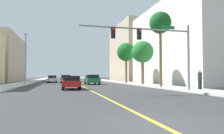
# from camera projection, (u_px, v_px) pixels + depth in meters

# --- Properties ---
(ground) EXTENTS (192.00, 192.00, 0.00)m
(ground) POSITION_uv_depth(u_px,v_px,m) (73.00, 82.00, 46.65)
(ground) COLOR #38383A
(sidewalk_left) EXTENTS (3.29, 168.00, 0.15)m
(sidewalk_left) POSITION_uv_depth(u_px,v_px,m) (30.00, 82.00, 44.46)
(sidewalk_left) COLOR beige
(sidewalk_left) RESTS_ON ground
(sidewalk_right) EXTENTS (3.29, 168.00, 0.15)m
(sidewalk_right) POSITION_uv_depth(u_px,v_px,m) (112.00, 81.00, 48.85)
(sidewalk_right) COLOR beige
(sidewalk_right) RESTS_ON ground
(lane_marking_center) EXTENTS (0.16, 144.00, 0.01)m
(lane_marking_center) POSITION_uv_depth(u_px,v_px,m) (73.00, 82.00, 46.65)
(lane_marking_center) COLOR yellow
(lane_marking_center) RESTS_ON ground
(building_right_near) EXTENTS (14.67, 22.79, 13.30)m
(building_right_near) POSITION_uv_depth(u_px,v_px,m) (195.00, 45.00, 35.87)
(building_right_near) COLOR silver
(building_right_near) RESTS_ON ground
(building_right_far) EXTENTS (15.48, 19.29, 15.48)m
(building_right_far) POSITION_uv_depth(u_px,v_px,m) (144.00, 53.00, 59.02)
(building_right_far) COLOR tan
(building_right_far) RESTS_ON ground
(traffic_signal_mast) EXTENTS (9.33, 0.36, 5.52)m
(traffic_signal_mast) POSITION_uv_depth(u_px,v_px,m) (156.00, 42.00, 16.84)
(traffic_signal_mast) COLOR gray
(traffic_signal_mast) RESTS_ON sidewalk_right
(street_lamp) EXTENTS (0.56, 0.28, 7.56)m
(street_lamp) POSITION_uv_depth(u_px,v_px,m) (25.00, 56.00, 31.01)
(street_lamp) COLOR gray
(street_lamp) RESTS_ON sidewalk_left
(palm_near) EXTENTS (2.43, 2.43, 8.33)m
(palm_near) POSITION_uv_depth(u_px,v_px,m) (160.00, 24.00, 22.91)
(palm_near) COLOR brown
(palm_near) RESTS_ON sidewalk_right
(palm_mid) EXTENTS (3.09, 3.09, 6.13)m
(palm_mid) POSITION_uv_depth(u_px,v_px,m) (143.00, 52.00, 29.18)
(palm_mid) COLOR brown
(palm_mid) RESTS_ON sidewalk_right
(palm_far) EXTENTS (3.17, 3.17, 6.86)m
(palm_far) POSITION_uv_depth(u_px,v_px,m) (126.00, 52.00, 35.35)
(palm_far) COLOR brown
(palm_far) RESTS_ON sidewalk_right
(car_green) EXTENTS (2.06, 4.07, 1.52)m
(car_green) POSITION_uv_depth(u_px,v_px,m) (92.00, 79.00, 31.94)
(car_green) COLOR #196638
(car_green) RESTS_ON ground
(car_white) EXTENTS (1.77, 3.98, 1.40)m
(car_white) POSITION_uv_depth(u_px,v_px,m) (52.00, 79.00, 40.93)
(car_white) COLOR white
(car_white) RESTS_ON ground
(car_black) EXTENTS (1.89, 4.07, 1.44)m
(car_black) POSITION_uv_depth(u_px,v_px,m) (66.00, 78.00, 44.29)
(car_black) COLOR black
(car_black) RESTS_ON ground
(car_gray) EXTENTS (1.94, 3.92, 1.48)m
(car_gray) POSITION_uv_depth(u_px,v_px,m) (66.00, 79.00, 38.12)
(car_gray) COLOR slate
(car_gray) RESTS_ON ground
(car_red) EXTENTS (1.99, 4.12, 1.36)m
(car_red) POSITION_uv_depth(u_px,v_px,m) (72.00, 82.00, 20.93)
(car_red) COLOR red
(car_red) RESTS_ON ground
(pedestrian) EXTENTS (0.38, 0.38, 1.75)m
(pedestrian) POSITION_uv_depth(u_px,v_px,m) (200.00, 80.00, 18.73)
(pedestrian) COLOR black
(pedestrian) RESTS_ON sidewalk_right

